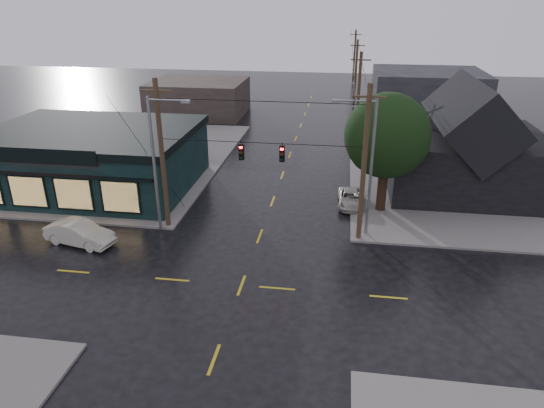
# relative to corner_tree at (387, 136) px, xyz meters

# --- Properties ---
(ground_plane) EXTENTS (160.00, 160.00, 0.00)m
(ground_plane) POSITION_rel_corner_tree_xyz_m (-8.18, -11.36, -5.73)
(ground_plane) COLOR black
(sidewalk_nw) EXTENTS (28.00, 28.00, 0.15)m
(sidewalk_nw) POSITION_rel_corner_tree_xyz_m (-28.18, 8.64, -5.65)
(sidewalk_nw) COLOR slate
(sidewalk_nw) RESTS_ON ground
(sidewalk_ne) EXTENTS (28.00, 28.00, 0.15)m
(sidewalk_ne) POSITION_rel_corner_tree_xyz_m (11.82, 8.64, -5.65)
(sidewalk_ne) COLOR slate
(sidewalk_ne) RESTS_ON ground
(pizza_shop) EXTENTS (16.30, 12.34, 4.90)m
(pizza_shop) POSITION_rel_corner_tree_xyz_m (-23.18, 1.59, -3.17)
(pizza_shop) COLOR black
(pizza_shop) RESTS_ON ground
(ne_building) EXTENTS (12.60, 11.60, 8.75)m
(ne_building) POSITION_rel_corner_tree_xyz_m (6.82, 5.64, -1.26)
(ne_building) COLOR black
(ne_building) RESTS_ON ground
(corner_tree) EXTENTS (6.02, 6.02, 8.62)m
(corner_tree) POSITION_rel_corner_tree_xyz_m (0.00, 0.00, 0.00)
(corner_tree) COLOR black
(corner_tree) RESTS_ON ground
(utility_pole_nw) EXTENTS (2.00, 0.32, 10.15)m
(utility_pole_nw) POSITION_rel_corner_tree_xyz_m (-14.68, -4.86, -5.73)
(utility_pole_nw) COLOR #342517
(utility_pole_nw) RESTS_ON ground
(utility_pole_ne) EXTENTS (2.00, 0.32, 10.15)m
(utility_pole_ne) POSITION_rel_corner_tree_xyz_m (-1.68, -4.86, -5.73)
(utility_pole_ne) COLOR #342517
(utility_pole_ne) RESTS_ON ground
(utility_pole_far_a) EXTENTS (2.00, 0.32, 9.65)m
(utility_pole_far_a) POSITION_rel_corner_tree_xyz_m (-1.68, 16.64, -5.73)
(utility_pole_far_a) COLOR #342517
(utility_pole_far_a) RESTS_ON ground
(utility_pole_far_b) EXTENTS (2.00, 0.32, 9.15)m
(utility_pole_far_b) POSITION_rel_corner_tree_xyz_m (-1.68, 36.64, -5.73)
(utility_pole_far_b) COLOR #342517
(utility_pole_far_b) RESTS_ON ground
(utility_pole_far_c) EXTENTS (2.00, 0.32, 9.15)m
(utility_pole_far_c) POSITION_rel_corner_tree_xyz_m (-1.68, 56.64, -5.73)
(utility_pole_far_c) COLOR #342517
(utility_pole_far_c) RESTS_ON ground
(span_signal_assembly) EXTENTS (13.00, 0.48, 1.23)m
(span_signal_assembly) POSITION_rel_corner_tree_xyz_m (-8.08, -4.86, -0.03)
(span_signal_assembly) COLOR black
(span_signal_assembly) RESTS_ON ground
(streetlight_nw) EXTENTS (5.40, 0.30, 9.15)m
(streetlight_nw) POSITION_rel_corner_tree_xyz_m (-14.98, -5.56, -5.73)
(streetlight_nw) COLOR gray
(streetlight_nw) RESTS_ON ground
(streetlight_ne) EXTENTS (5.40, 0.30, 9.15)m
(streetlight_ne) POSITION_rel_corner_tree_xyz_m (-1.18, -4.16, -5.73)
(streetlight_ne) COLOR gray
(streetlight_ne) RESTS_ON ground
(bg_building_west) EXTENTS (12.00, 10.00, 4.40)m
(bg_building_west) POSITION_rel_corner_tree_xyz_m (-22.18, 28.64, -3.53)
(bg_building_west) COLOR #2F2722
(bg_building_west) RESTS_ON ground
(bg_building_east) EXTENTS (14.00, 12.00, 5.60)m
(bg_building_east) POSITION_rel_corner_tree_xyz_m (7.82, 33.64, -2.93)
(bg_building_east) COLOR black
(bg_building_east) RESTS_ON ground
(sedan_cream) EXTENTS (4.85, 2.57, 1.52)m
(sedan_cream) POSITION_rel_corner_tree_xyz_m (-19.42, -8.08, -4.97)
(sedan_cream) COLOR beige
(sedan_cream) RESTS_ON ground
(suv_silver) EXTENTS (2.00, 4.10, 1.12)m
(suv_silver) POSITION_rel_corner_tree_xyz_m (-2.18, 0.71, -5.17)
(suv_silver) COLOR #B5B2A7
(suv_silver) RESTS_ON ground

